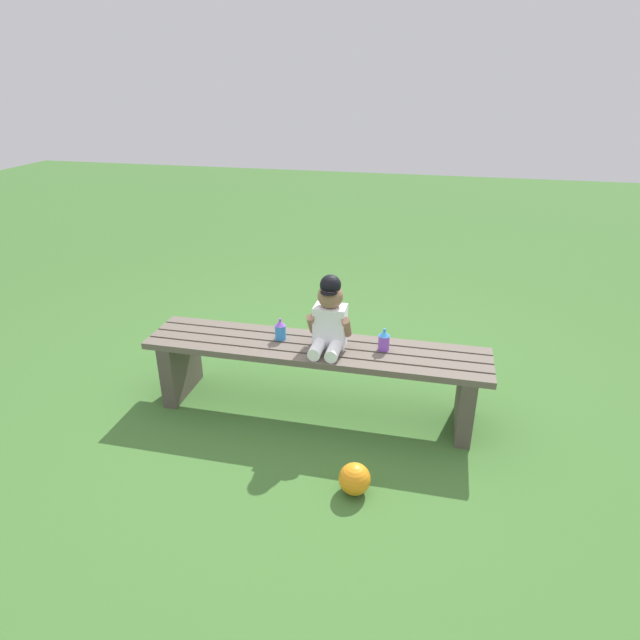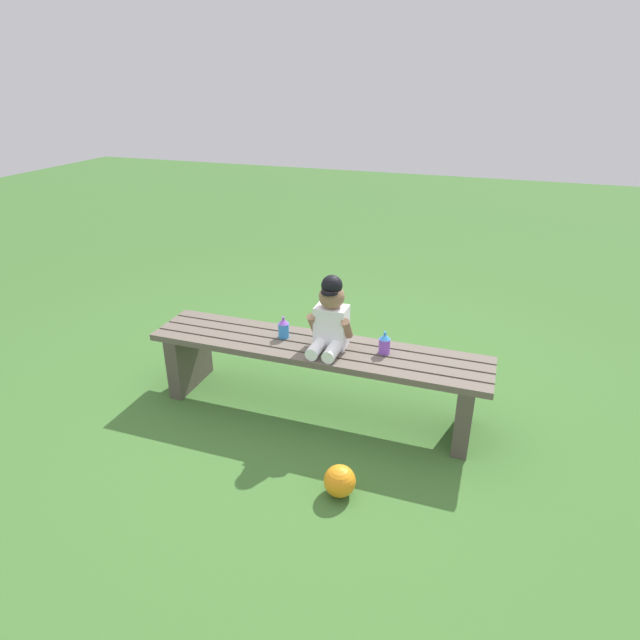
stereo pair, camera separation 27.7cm
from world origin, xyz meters
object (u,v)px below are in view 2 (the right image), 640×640
sippy_cup_left (284,328)px  sippy_cup_right (384,343)px  park_bench (316,365)px  toy_ball (340,481)px  child_figure (330,317)px

sippy_cup_left → sippy_cup_right: size_ratio=1.00×
park_bench → sippy_cup_left: bearing=170.4°
park_bench → sippy_cup_left: (-0.21, 0.03, 0.18)m
sippy_cup_left → toy_ball: sippy_cup_left is taller
sippy_cup_right → toy_ball: sippy_cup_right is taller
sippy_cup_left → toy_ball: (0.53, -0.65, -0.39)m
sippy_cup_right → toy_ball: 0.76m
child_figure → sippy_cup_right: (0.29, 0.03, -0.12)m
sippy_cup_left → toy_ball: 0.93m
child_figure → park_bench: bearing=-174.8°
park_bench → child_figure: bearing=5.2°
sippy_cup_right → child_figure: bearing=-174.5°
park_bench → toy_ball: (0.33, -0.61, -0.21)m
park_bench → toy_ball: bearing=-61.8°
sippy_cup_right → toy_ball: (-0.04, -0.65, -0.39)m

